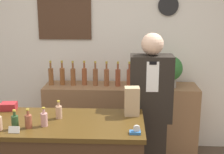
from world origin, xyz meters
The scene contains 22 objects.
back_wall centered at (0.00, 2.00, 1.36)m, with size 5.20×0.09×2.70m.
back_shelf centered at (0.22, 1.72, 0.47)m, with size 1.95×0.45×0.94m.
shopkeeper centered at (0.54, 0.96, 0.84)m, with size 0.43×0.27×1.69m.
potted_plant centered at (0.83, 1.68, 1.16)m, with size 0.31×0.31×0.39m.
paper_bag centered at (0.34, 0.62, 1.09)m, with size 0.14×0.11×0.27m.
tape_dispenser centered at (0.36, 0.20, 0.98)m, with size 0.09×0.06×0.07m.
price_card_right centered at (-0.61, 0.17, 0.99)m, with size 0.09×0.02×0.06m.
gift_box centered at (-0.85, 0.72, 0.99)m, with size 0.16×0.14×0.07m.
counter_bottle_2 centered at (-0.63, 0.26, 1.02)m, with size 0.06×0.06×0.17m.
counter_bottle_3 centered at (-0.52, 0.28, 1.02)m, with size 0.06×0.06×0.17m.
counter_bottle_4 centered at (-0.40, 0.33, 1.02)m, with size 0.06×0.06×0.17m.
counter_bottle_5 centered at (-0.32, 0.51, 1.02)m, with size 0.06×0.06×0.17m.
shelf_bottle_0 centered at (-0.67, 1.72, 1.06)m, with size 0.06×0.06×0.31m.
shelf_bottle_1 centered at (-0.53, 1.73, 1.06)m, with size 0.06×0.06×0.31m.
shelf_bottle_2 centered at (-0.39, 1.71, 1.06)m, with size 0.06×0.06×0.31m.
shelf_bottle_3 centered at (-0.25, 1.73, 1.06)m, with size 0.06×0.06×0.31m.
shelf_bottle_4 centered at (-0.10, 1.71, 1.06)m, with size 0.06×0.06×0.31m.
shelf_bottle_5 centered at (0.04, 1.70, 1.06)m, with size 0.06×0.06×0.31m.
shelf_bottle_6 centered at (0.18, 1.70, 1.06)m, with size 0.06×0.06×0.31m.
shelf_bottle_7 centered at (0.33, 1.70, 1.06)m, with size 0.06×0.06×0.31m.
shelf_bottle_8 centered at (0.47, 1.72, 1.06)m, with size 0.06×0.06×0.31m.
shelf_bottle_9 centered at (0.61, 1.70, 1.06)m, with size 0.06×0.06×0.31m.
Camera 1 is at (0.28, -2.11, 1.99)m, focal length 50.00 mm.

